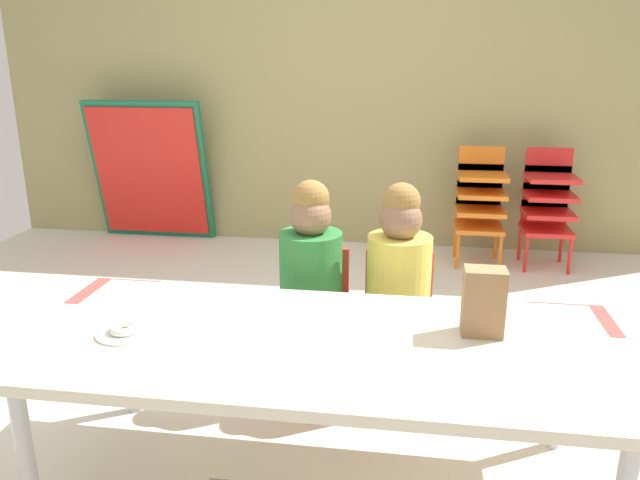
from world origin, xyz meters
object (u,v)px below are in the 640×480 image
paper_plate_near_edge (125,333)px  donut_powdered_on_plate (124,328)px  folded_activity_table (150,172)px  kid_chair_orange_stack (480,198)px  craft_table (321,352)px  kid_chair_red_stack (548,201)px  seated_child_near_camera (311,268)px  seated_child_middle_seat (399,272)px  paper_bag_brown (483,302)px

paper_plate_near_edge → donut_powdered_on_plate: (0.00, 0.00, 0.02)m
folded_activity_table → kid_chair_orange_stack: bearing=-4.4°
craft_table → kid_chair_red_stack: (1.18, 2.48, -0.05)m
kid_chair_red_stack → kid_chair_orange_stack: bearing=180.0°
seated_child_near_camera → craft_table: bearing=-77.9°
folded_activity_table → paper_plate_near_edge: bearing=-68.2°
seated_child_middle_seat → donut_powdered_on_plate: bearing=-141.1°
seated_child_near_camera → folded_activity_table: size_ratio=0.84×
seated_child_near_camera → kid_chair_orange_stack: size_ratio=1.15×
kid_chair_red_stack → donut_powdered_on_plate: kid_chair_red_stack is taller
kid_chair_red_stack → paper_bag_brown: bearing=-106.0°
craft_table → paper_bag_brown: bearing=13.2°
kid_chair_orange_stack → kid_chair_red_stack: bearing=0.0°
seated_child_near_camera → donut_powdered_on_plate: size_ratio=9.36×
kid_chair_red_stack → paper_bag_brown: (-0.68, -2.37, 0.20)m
seated_child_middle_seat → paper_plate_near_edge: (-0.85, -0.69, -0.00)m
folded_activity_table → kid_chair_red_stack: bearing=-3.8°
seated_child_middle_seat → kid_chair_orange_stack: size_ratio=1.15×
craft_table → paper_bag_brown: 0.54m
craft_table → seated_child_near_camera: size_ratio=1.97×
craft_table → folded_activity_table: 3.18m
craft_table → kid_chair_orange_stack: size_ratio=2.26×
paper_plate_near_edge → folded_activity_table: bearing=111.8°
paper_bag_brown → donut_powdered_on_plate: size_ratio=2.24×
seated_child_near_camera → paper_plate_near_edge: size_ratio=5.10×
seated_child_near_camera → kid_chair_red_stack: seated_child_near_camera is taller
kid_chair_orange_stack → paper_plate_near_edge: 2.88m
paper_plate_near_edge → seated_child_middle_seat: bearing=38.9°
paper_plate_near_edge → donut_powdered_on_plate: bearing=0.0°
kid_chair_red_stack → folded_activity_table: (-2.90, 0.19, 0.08)m
donut_powdered_on_plate → kid_chair_orange_stack: bearing=61.8°
kid_chair_orange_stack → kid_chair_red_stack: size_ratio=1.00×
seated_child_near_camera → kid_chair_orange_stack: (0.87, 1.85, -0.10)m
folded_activity_table → seated_child_near_camera: bearing=-52.1°
kid_chair_red_stack → paper_plate_near_edge: kid_chair_red_stack is taller
seated_child_near_camera → donut_powdered_on_plate: bearing=-125.6°
kid_chair_red_stack → seated_child_near_camera: bearing=-125.4°
seated_child_middle_seat → folded_activity_table: folded_activity_table is taller
kid_chair_red_stack → paper_bag_brown: 2.47m
folded_activity_table → paper_plate_near_edge: (1.09, -2.73, 0.01)m
seated_child_middle_seat → folded_activity_table: bearing=133.7°
kid_chair_orange_stack → seated_child_near_camera: bearing=-115.2°
kid_chair_red_stack → seated_child_middle_seat: bearing=-117.3°
kid_chair_orange_stack → donut_powdered_on_plate: 2.88m
kid_chair_orange_stack → paper_bag_brown: 2.38m
seated_child_middle_seat → folded_activity_table: size_ratio=0.84×
paper_plate_near_edge → donut_powdered_on_plate: 0.02m
craft_table → donut_powdered_on_plate: donut_powdered_on_plate is taller
seated_child_middle_seat → seated_child_near_camera: bearing=180.0°
craft_table → seated_child_near_camera: seated_child_near_camera is taller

